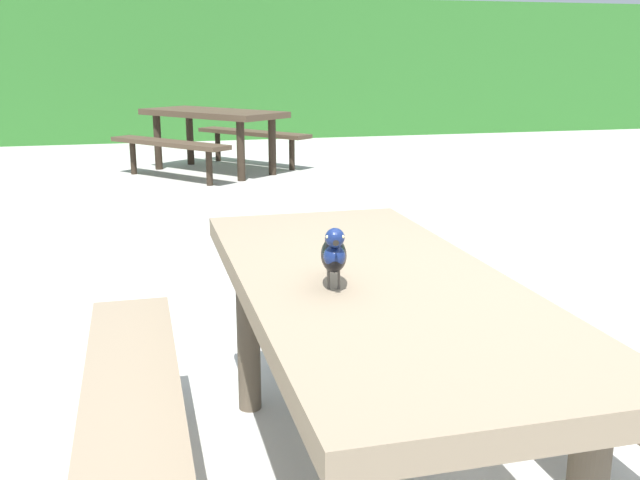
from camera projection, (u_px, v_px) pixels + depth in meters
hedge_wall at (186, 69)px, 12.38m from camera, size 28.00×1.69×2.30m
picnic_table_foreground at (371, 335)px, 2.14m from camera, size 1.68×1.80×0.74m
bird_grackle at (334, 253)px, 1.95m from camera, size 0.11×0.28×0.18m
picnic_table_mid_left at (213, 126)px, 8.60m from camera, size 2.38×2.38×0.74m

